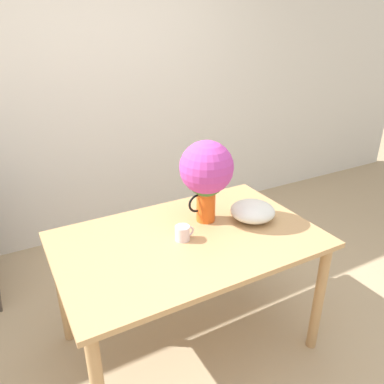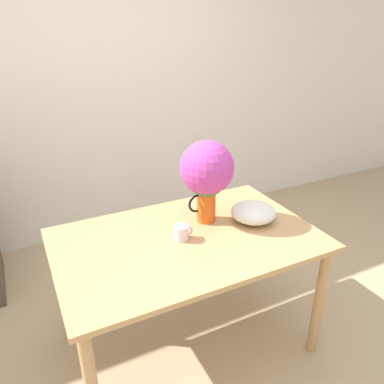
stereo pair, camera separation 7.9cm
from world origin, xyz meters
name	(u,v)px [view 2 (the right image)]	position (x,y,z in m)	size (l,w,h in m)	color
ground_plane	(201,368)	(0.00, 0.00, 0.00)	(12.00, 12.00, 0.00)	tan
wall_back	(100,93)	(0.00, 1.88, 1.30)	(8.00, 0.05, 2.60)	silver
table	(187,252)	(0.02, 0.22, 0.67)	(1.43, 0.92, 0.77)	tan
flower_vase	(207,173)	(0.21, 0.35, 1.07)	(0.31, 0.31, 0.49)	#E05619
coffee_mug	(182,233)	(-0.01, 0.22, 0.81)	(0.11, 0.08, 0.08)	silver
white_bowl	(253,212)	(0.46, 0.22, 0.82)	(0.27, 0.27, 0.11)	silver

